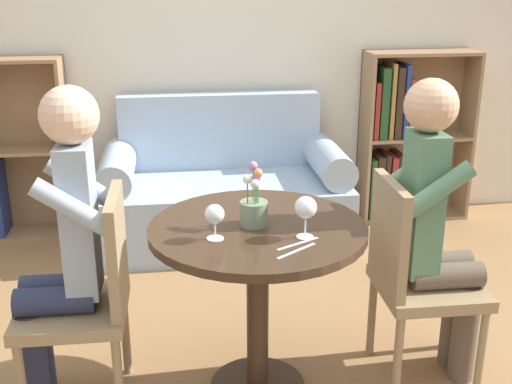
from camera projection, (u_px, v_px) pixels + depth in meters
back_wall at (216, 25)px, 4.25m from camera, size 5.20×0.05×2.70m
round_table at (258, 265)px, 2.54m from camera, size 0.86×0.86×0.76m
couch at (224, 193)px, 4.19m from camera, size 1.56×0.80×0.92m
bookshelf_right at (401, 137)px, 4.51m from camera, size 0.76×0.28×1.18m
chair_left at (90, 293)px, 2.51m from camera, size 0.42×0.42×0.90m
chair_right at (413, 273)px, 2.68m from camera, size 0.42×0.42×0.90m
person_left at (63, 244)px, 2.43m from camera, size 0.42×0.34×1.31m
person_right at (437, 226)px, 2.63m from camera, size 0.42×0.34×1.31m
wine_glass_left at (215, 215)px, 2.33m from camera, size 0.07×0.07×0.14m
wine_glass_right at (306, 209)px, 2.34m from camera, size 0.08×0.08×0.16m
flower_vase at (254, 207)px, 2.47m from camera, size 0.11×0.11×0.25m
knife_left_setting at (298, 244)px, 2.32m from camera, size 0.17×0.10×0.00m
fork_left_setting at (296, 251)px, 2.26m from camera, size 0.16×0.12×0.00m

